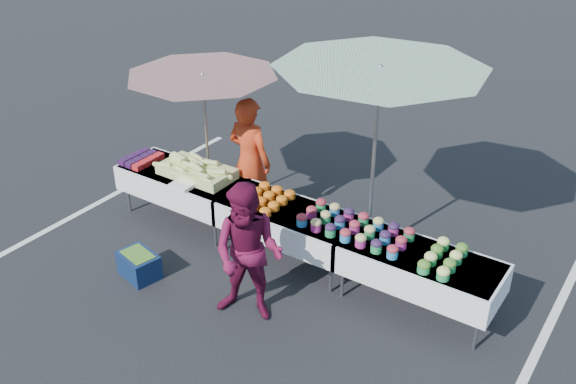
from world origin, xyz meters
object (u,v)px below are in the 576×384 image
Objects in this scene: vendor at (250,161)px; customer at (248,254)px; table_center at (288,221)px; umbrella_left at (203,87)px; storage_bin at (139,265)px; umbrella_right at (379,85)px; table_left at (182,183)px; table_right at (419,267)px.

vendor reaches higher than customer.
umbrella_left is at bearing 166.35° from table_center.
customer reaches higher than table_center.
umbrella_right is at bearing 57.07° from storage_bin.
vendor is at bearing 13.31° from umbrella_left.
table_left is at bearing 36.11° from vendor.
storage_bin is at bearing 170.32° from customer.
customer reaches higher than table_right.
umbrella_left reaches higher than table_center.
table_right is 3.44m from storage_bin.
storage_bin is (-0.32, -1.91, -0.75)m from vendor.
vendor is 2.08m from storage_bin.
umbrella_left is at bearing 69.03° from table_left.
umbrella_left is (0.15, 0.40, 1.33)m from table_left.
table_right is 2.89m from vendor.
umbrella_right reaches higher than table_right.
table_center is 0.60× the size of umbrella_right.
storage_bin is (-1.60, -0.19, -0.67)m from customer.
umbrella_left reaches higher than table_left.
table_right is at bearing -34.87° from umbrella_right.
table_right is 1.95m from customer.
storage_bin is at bearing -79.95° from umbrella_left.
umbrella_left reaches higher than customer.
storage_bin is (0.46, -1.36, -0.41)m from table_left.
table_center is 0.68× the size of umbrella_left.
vendor is 0.68× the size of umbrella_left.
table_left is 1.49m from storage_bin.
table_center is 3.24× the size of storage_bin.
vendor is (0.79, 0.55, 0.34)m from table_left.
table_left is at bearing -110.97° from umbrella_left.
table_left is at bearing 180.00° from table_right.
table_center is 1.00× the size of table_right.
table_left reaches higher than storage_bin.
table_left is 1.01× the size of vendor.
table_right is at bearing 0.00° from table_left.
table_center is at bearing -13.65° from umbrella_left.
customer is (1.28, -1.72, -0.08)m from vendor.
table_center is (1.80, 0.00, 0.00)m from table_left.
table_left and table_center have the same top height.
vendor is at bearing 151.49° from table_center.
customer is at bearing -77.21° from table_center.
table_left and table_right have the same top height.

